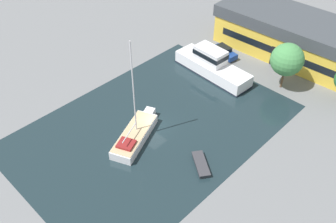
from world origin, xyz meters
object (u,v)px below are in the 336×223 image
at_px(warehouse_building, 295,36).
at_px(small_dinghy, 201,165).
at_px(parked_car, 224,52).
at_px(motor_cruiser, 212,65).
at_px(sailboat_moored, 135,135).
at_px(quay_tree_near_building, 287,60).

distance_m(warehouse_building, small_dinghy, 29.76).
height_order(parked_car, motor_cruiser, motor_cruiser).
relative_size(warehouse_building, motor_cruiser, 1.98).
xyz_separation_m(parked_car, small_dinghy, (12.86, -20.84, -0.59)).
bearing_deg(sailboat_moored, parked_car, 76.62).
distance_m(parked_car, sailboat_moored, 23.43).
xyz_separation_m(warehouse_building, quay_tree_near_building, (3.63, -9.15, 1.40)).
bearing_deg(sailboat_moored, motor_cruiser, 74.09).
distance_m(motor_cruiser, small_dinghy, 19.15).
xyz_separation_m(quay_tree_near_building, parked_car, (-11.27, 0.85, -3.85)).
bearing_deg(warehouse_building, motor_cruiser, -115.49).
distance_m(warehouse_building, sailboat_moored, 31.70).
distance_m(warehouse_building, motor_cruiser, 14.94).
height_order(warehouse_building, quay_tree_near_building, quay_tree_near_building).
distance_m(parked_car, motor_cruiser, 5.61).
bearing_deg(quay_tree_near_building, motor_cruiser, -154.99).
height_order(warehouse_building, sailboat_moored, sailboat_moored).
relative_size(parked_car, motor_cruiser, 0.37).
height_order(quay_tree_near_building, small_dinghy, quay_tree_near_building).
relative_size(warehouse_building, parked_car, 5.32).
bearing_deg(sailboat_moored, quay_tree_near_building, 48.67).
xyz_separation_m(motor_cruiser, small_dinghy, (11.13, -15.54, -1.24)).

